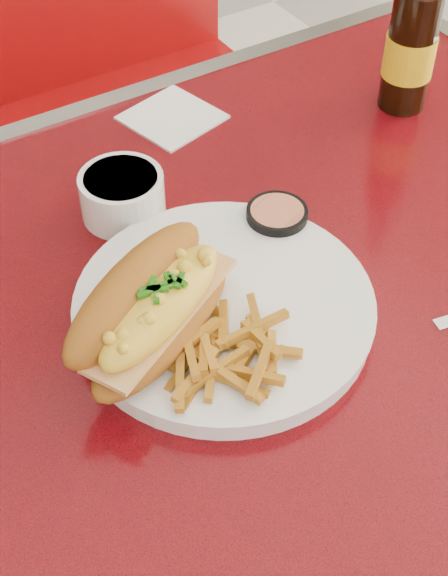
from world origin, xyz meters
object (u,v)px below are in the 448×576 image
booth_bench_far (5,223)px  gravy_ramekin (122,194)px  sauce_cup_right (277,220)px  diner_table (210,412)px  fork (203,348)px  beer_bottle (412,38)px  dinner_plate (224,308)px  mac_hoagie (152,307)px

booth_bench_far → gravy_ramekin: bearing=-89.9°
booth_bench_far → gravy_ramekin: size_ratio=11.74×
sauce_cup_right → diner_table: bearing=-152.4°
booth_bench_far → fork: bearing=-92.1°
booth_bench_far → diner_table: bearing=-90.0°
beer_bottle → sauce_cup_right: bearing=-156.6°
sauce_cup_right → dinner_plate: bearing=-146.8°
dinner_plate → fork: same height
diner_table → fork: 0.19m
fork → gravy_ramekin: (0.03, 0.23, 0.01)m
gravy_ramekin → mac_hoagie: bearing=-108.3°
fork → sauce_cup_right: sauce_cup_right is taller
mac_hoagie → gravy_ramekin: mac_hoagie is taller
diner_table → dinner_plate: bearing=-25.4°
mac_hoagie → sauce_cup_right: (0.19, 0.07, -0.04)m
mac_hoagie → sauce_cup_right: 0.21m
dinner_plate → gravy_ramekin: gravy_ramekin is taller
mac_hoagie → gravy_ramekin: size_ratio=2.19×
dinner_plate → beer_bottle: size_ratio=1.39×
mac_hoagie → beer_bottle: bearing=-5.1°
diner_table → mac_hoagie: bearing=-172.8°
gravy_ramekin → sauce_cup_right: size_ratio=1.45×
diner_table → mac_hoagie: (-0.06, -0.01, 0.22)m
diner_table → dinner_plate: 0.17m
diner_table → booth_bench_far: (0.00, 0.81, -0.32)m
fork → sauce_cup_right: 0.20m
booth_bench_far → beer_bottle: bearing=-56.5°
dinner_plate → sauce_cup_right: size_ratio=4.94×
diner_table → dinner_plate: size_ratio=3.53×
mac_hoagie → diner_table: bearing=-20.4°
dinner_plate → beer_bottle: 0.45m
gravy_ramekin → sauce_cup_right: (0.13, -0.12, -0.01)m
dinner_plate → gravy_ramekin: 0.19m
booth_bench_far → mac_hoagie: size_ratio=5.36×
gravy_ramekin → beer_bottle: (0.41, 0.01, 0.07)m
fork → gravy_ramekin: 0.23m
diner_table → sauce_cup_right: bearing=27.6°
diner_table → sauce_cup_right: 0.23m
dinner_plate → mac_hoagie: bearing=-179.4°
beer_bottle → gravy_ramekin: bearing=-179.3°
booth_bench_far → fork: 0.99m
sauce_cup_right → beer_bottle: beer_bottle is taller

